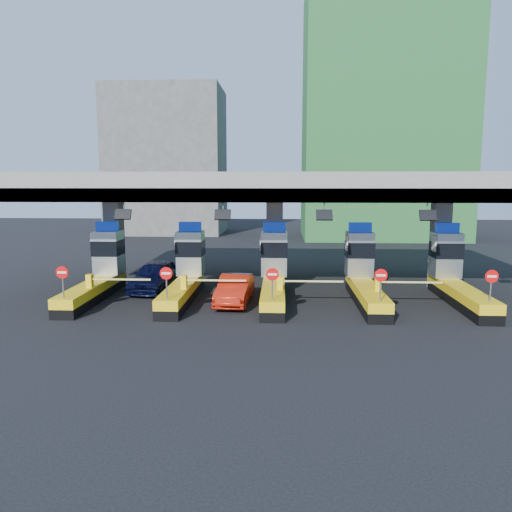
{
  "coord_description": "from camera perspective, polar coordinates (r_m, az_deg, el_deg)",
  "views": [
    {
      "loc": [
        0.37,
        -27.44,
        6.54
      ],
      "look_at": [
        -0.99,
        0.0,
        2.41
      ],
      "focal_mm": 35.0,
      "sensor_mm": 36.0,
      "label": 1
    }
  ],
  "objects": [
    {
      "name": "toll_canopy",
      "position": [
        30.32,
        2.17,
        7.77
      ],
      "size": [
        28.0,
        12.09,
        7.0
      ],
      "color": "slate",
      "rests_on": "ground"
    },
    {
      "name": "ground",
      "position": [
        28.21,
        2.02,
        -4.86
      ],
      "size": [
        120.0,
        120.0,
        0.0
      ],
      "primitive_type": "plane",
      "color": "black",
      "rests_on": "ground"
    },
    {
      "name": "van",
      "position": [
        30.69,
        -11.39,
        -2.21
      ],
      "size": [
        2.66,
        5.49,
        1.81
      ],
      "primitive_type": "imported",
      "rotation": [
        0.0,
        0.0,
        -0.1
      ],
      "color": "black",
      "rests_on": "ground"
    },
    {
      "name": "red_car",
      "position": [
        26.92,
        -2.43,
        -3.85
      ],
      "size": [
        1.9,
        4.72,
        1.53
      ],
      "primitive_type": "imported",
      "rotation": [
        0.0,
        0.0,
        -0.06
      ],
      "color": "red",
      "rests_on": "ground"
    },
    {
      "name": "toll_lane_left",
      "position": [
        28.7,
        -7.99,
        -1.86
      ],
      "size": [
        4.43,
        8.0,
        4.16
      ],
      "color": "black",
      "rests_on": "ground"
    },
    {
      "name": "bg_building_concrete",
      "position": [
        65.1,
        -10.09,
        10.58
      ],
      "size": [
        14.0,
        10.0,
        18.0
      ],
      "primitive_type": "cube",
      "color": "#4C4C49",
      "rests_on": "ground"
    },
    {
      "name": "toll_lane_right",
      "position": [
        28.57,
        12.14,
        -2.01
      ],
      "size": [
        4.43,
        8.0,
        4.16
      ],
      "color": "black",
      "rests_on": "ground"
    },
    {
      "name": "toll_lane_far_left",
      "position": [
        30.04,
        -17.4,
        -1.71
      ],
      "size": [
        4.43,
        8.0,
        4.16
      ],
      "color": "black",
      "rests_on": "ground"
    },
    {
      "name": "toll_lane_far_right",
      "position": [
        29.8,
        21.67,
        -2.0
      ],
      "size": [
        4.43,
        8.0,
        4.16
      ],
      "color": "black",
      "rests_on": "ground"
    },
    {
      "name": "bg_building_scaffold",
      "position": [
        61.03,
        14.32,
        15.31
      ],
      "size": [
        18.0,
        12.0,
        28.0
      ],
      "primitive_type": "cube",
      "color": "#1E5926",
      "rests_on": "ground"
    },
    {
      "name": "toll_lane_center",
      "position": [
        28.2,
        2.05,
        -1.97
      ],
      "size": [
        4.43,
        8.0,
        4.16
      ],
      "color": "black",
      "rests_on": "ground"
    }
  ]
}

